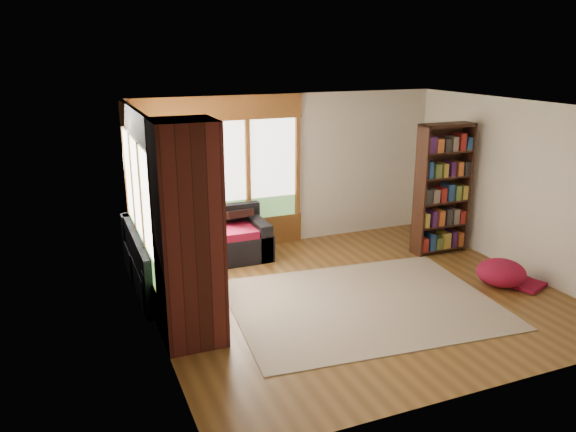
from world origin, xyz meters
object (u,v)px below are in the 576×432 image
object	(u,v)px
sectional_sofa	(191,254)
dog_tan	(194,220)
area_rug	(363,303)
dog_brindle	(192,233)
brick_chimney	(188,235)
pouf	(501,272)
bookshelf	(443,189)

from	to	relation	value
sectional_sofa	dog_tan	bearing A→B (deg)	39.94
area_rug	dog_brindle	size ratio (longest dim) A/B	3.62
brick_chimney	sectional_sofa	bearing A→B (deg)	77.71
area_rug	pouf	bearing A→B (deg)	-5.23
brick_chimney	bookshelf	distance (m)	4.75
brick_chimney	pouf	bearing A→B (deg)	-1.68
bookshelf	dog_brindle	world-z (taller)	bookshelf
brick_chimney	sectional_sofa	distance (m)	2.32
sectional_sofa	pouf	distance (m)	4.62
pouf	dog_brindle	distance (m)	4.52
sectional_sofa	dog_brindle	bearing A→B (deg)	-95.07
area_rug	bookshelf	distance (m)	2.78
brick_chimney	dog_tan	xyz separation A→B (m)	(0.53, 2.11, -0.48)
sectional_sofa	dog_tan	world-z (taller)	dog_tan
brick_chimney	sectional_sofa	world-z (taller)	brick_chimney
brick_chimney	bookshelf	world-z (taller)	brick_chimney
brick_chimney	pouf	world-z (taller)	brick_chimney
brick_chimney	area_rug	xyz separation A→B (m)	(2.34, 0.07, -1.29)
pouf	dog_brindle	size ratio (longest dim) A/B	0.73
area_rug	dog_tan	world-z (taller)	dog_tan
bookshelf	dog_tan	size ratio (longest dim) A/B	1.92
pouf	dog_tan	size ratio (longest dim) A/B	0.62
dog_tan	dog_brindle	bearing A→B (deg)	-119.83
area_rug	brick_chimney	bearing A→B (deg)	-178.35
pouf	dog_tan	distance (m)	4.62
dog_tan	area_rug	bearing A→B (deg)	-62.43
sectional_sofa	bookshelf	size ratio (longest dim) A/B	1.01
dog_tan	dog_brindle	world-z (taller)	dog_tan
sectional_sofa	area_rug	distance (m)	2.75
pouf	area_rug	bearing A→B (deg)	174.77
area_rug	pouf	xyz separation A→B (m)	(2.18, -0.20, 0.19)
bookshelf	pouf	distance (m)	1.75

